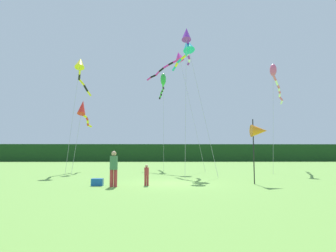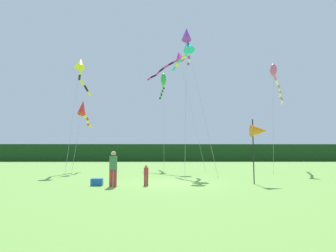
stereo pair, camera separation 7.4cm
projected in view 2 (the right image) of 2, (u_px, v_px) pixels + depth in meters
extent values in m
plane|color=#6B9E42|center=(170.00, 183.00, 16.57)|extent=(120.00, 120.00, 0.00)
cube|color=#193D19|center=(165.00, 153.00, 61.53)|extent=(108.00, 2.90, 3.59)
cylinder|color=#B23338|center=(111.00, 178.00, 14.84)|extent=(0.18, 0.18, 0.87)
cylinder|color=#B23338|center=(115.00, 178.00, 14.85)|extent=(0.18, 0.18, 0.87)
cylinder|color=#3F724C|center=(113.00, 163.00, 14.92)|extent=(0.40, 0.40, 0.69)
sphere|color=tan|center=(113.00, 154.00, 14.96)|extent=(0.25, 0.25, 0.25)
cylinder|color=#B23338|center=(145.00, 181.00, 15.41)|extent=(0.11, 0.11, 0.53)
cylinder|color=#B23338|center=(147.00, 181.00, 15.41)|extent=(0.11, 0.11, 0.53)
cylinder|color=#B23338|center=(146.00, 171.00, 15.45)|extent=(0.24, 0.24, 0.42)
sphere|color=tan|center=(146.00, 166.00, 15.48)|extent=(0.16, 0.16, 0.16)
cube|color=#1959B2|center=(97.00, 182.00, 15.34)|extent=(0.60, 0.36, 0.38)
cylinder|color=black|center=(253.00, 151.00, 16.31)|extent=(0.06, 0.06, 3.62)
cone|color=orange|center=(259.00, 131.00, 16.43)|extent=(0.90, 0.70, 0.70)
cylinder|color=#B2B2B2|center=(201.00, 104.00, 22.60)|extent=(1.66, 4.40, 11.07)
cone|color=#1EB7CC|center=(188.00, 45.00, 25.28)|extent=(1.42, 1.64, 1.48)
cylinder|color=#1EB7CC|center=(187.00, 53.00, 25.54)|extent=(0.32, 0.73, 0.41)
cylinder|color=yellow|center=(184.00, 57.00, 26.10)|extent=(0.55, 0.68, 0.34)
cylinder|color=#1EB7CC|center=(180.00, 60.00, 26.62)|extent=(0.52, 0.70, 0.35)
cylinder|color=yellow|center=(177.00, 64.00, 27.19)|extent=(0.37, 0.72, 0.37)
cylinder|color=#1EB7CC|center=(175.00, 68.00, 27.78)|extent=(0.45, 0.73, 0.41)
cylinder|color=#B2B2B2|center=(186.00, 99.00, 22.21)|extent=(0.47, 3.46, 11.70)
cone|color=purple|center=(186.00, 34.00, 24.47)|extent=(0.93, 1.20, 1.38)
cylinder|color=purple|center=(187.00, 42.00, 24.67)|extent=(0.39, 0.64, 0.36)
cylinder|color=white|center=(188.00, 45.00, 25.19)|extent=(0.24, 0.60, 0.30)
cylinder|color=purple|center=(187.00, 49.00, 25.72)|extent=(0.23, 0.62, 0.37)
cylinder|color=white|center=(187.00, 53.00, 26.24)|extent=(0.38, 0.63, 0.32)
cylinder|color=purple|center=(189.00, 57.00, 26.75)|extent=(0.38, 0.64, 0.36)
cylinder|color=white|center=(189.00, 60.00, 27.27)|extent=(0.23, 0.61, 0.33)
cylinder|color=purple|center=(189.00, 63.00, 27.80)|extent=(0.26, 0.60, 0.30)
cylinder|color=#B2B2B2|center=(77.00, 139.00, 24.52)|extent=(0.06, 2.48, 5.81)
cone|color=red|center=(82.00, 107.00, 26.01)|extent=(0.72, 1.19, 1.54)
cylinder|color=red|center=(83.00, 114.00, 26.26)|extent=(0.29, 0.68, 0.28)
cylinder|color=yellow|center=(85.00, 116.00, 26.87)|extent=(0.34, 0.69, 0.30)
cylinder|color=red|center=(87.00, 118.00, 27.48)|extent=(0.23, 0.69, 0.38)
cylinder|color=yellow|center=(88.00, 121.00, 28.07)|extent=(0.33, 0.72, 0.40)
cylinder|color=red|center=(88.00, 124.00, 28.67)|extent=(0.34, 0.71, 0.38)
cylinder|color=yellow|center=(90.00, 126.00, 29.26)|extent=(0.36, 0.68, 0.29)
cylinder|color=#B2B2B2|center=(73.00, 114.00, 23.48)|extent=(0.38, 4.27, 9.75)
cone|color=yellow|center=(80.00, 63.00, 26.05)|extent=(0.96, 1.27, 1.29)
cylinder|color=yellow|center=(80.00, 71.00, 26.54)|extent=(0.55, 1.20, 0.47)
cylinder|color=black|center=(80.00, 77.00, 27.60)|extent=(0.54, 1.19, 0.44)
cylinder|color=yellow|center=(82.00, 82.00, 28.68)|extent=(0.34, 1.20, 0.45)
cylinder|color=black|center=(86.00, 88.00, 29.78)|extent=(0.28, 1.22, 0.58)
cylinder|color=yellow|center=(89.00, 93.00, 30.89)|extent=(0.27, 1.19, 0.44)
cylinder|color=#B2B2B2|center=(164.00, 122.00, 30.86)|extent=(0.08, 2.59, 9.95)
ellipsoid|color=green|center=(164.00, 79.00, 32.60)|extent=(0.64, 1.12, 1.50)
cylinder|color=green|center=(163.00, 85.00, 32.79)|extent=(0.23, 0.57, 0.33)
cylinder|color=black|center=(164.00, 88.00, 33.29)|extent=(0.26, 0.58, 0.32)
cylinder|color=green|center=(163.00, 89.00, 33.78)|extent=(0.29, 0.56, 0.25)
cylinder|color=black|center=(163.00, 91.00, 34.28)|extent=(0.26, 0.55, 0.26)
cylinder|color=green|center=(162.00, 92.00, 34.77)|extent=(0.33, 0.58, 0.30)
cylinder|color=black|center=(161.00, 94.00, 35.25)|extent=(0.21, 0.56, 0.32)
cylinder|color=green|center=(161.00, 96.00, 35.74)|extent=(0.33, 0.59, 0.31)
cylinder|color=black|center=(160.00, 98.00, 36.23)|extent=(0.28, 0.59, 0.34)
cylinder|color=#B2B2B2|center=(273.00, 119.00, 25.42)|extent=(1.14, 2.11, 9.38)
ellipsoid|color=#E5598C|center=(273.00, 70.00, 26.90)|extent=(0.90, 0.97, 1.26)
cylinder|color=#E5598C|center=(275.00, 77.00, 27.20)|extent=(0.68, 0.88, 0.47)
cylinder|color=white|center=(277.00, 82.00, 27.90)|extent=(0.66, 0.89, 0.47)
cylinder|color=#E5598C|center=(279.00, 86.00, 28.62)|extent=(0.62, 0.87, 0.32)
cylinder|color=white|center=(279.00, 89.00, 29.38)|extent=(0.51, 0.89, 0.29)
cylinder|color=#E5598C|center=(280.00, 92.00, 30.15)|extent=(0.59, 0.87, 0.30)
cylinder|color=white|center=(280.00, 95.00, 30.93)|extent=(0.46, 0.93, 0.40)
cylinder|color=#E5598C|center=(281.00, 98.00, 31.65)|extent=(0.75, 0.83, 0.47)
cylinder|color=white|center=(282.00, 102.00, 32.37)|extent=(0.42, 0.94, 0.46)
cylinder|color=#B2B2B2|center=(192.00, 110.00, 28.74)|extent=(2.29, 2.54, 11.86)
cone|color=#E026B2|center=(179.00, 56.00, 30.52)|extent=(1.44, 1.45, 1.14)
cylinder|color=#E026B2|center=(176.00, 61.00, 30.74)|extent=(0.73, 0.69, 0.33)
cylinder|color=black|center=(171.00, 63.00, 31.28)|extent=(0.65, 0.74, 0.28)
cylinder|color=#E026B2|center=(167.00, 66.00, 31.82)|extent=(0.73, 0.71, 0.38)
cylinder|color=black|center=(162.00, 70.00, 32.36)|extent=(0.67, 0.77, 0.41)
cylinder|color=#E026B2|center=(158.00, 73.00, 32.96)|extent=(0.60, 0.82, 0.44)
cylinder|color=black|center=(154.00, 76.00, 33.51)|extent=(0.74, 0.67, 0.33)
cylinder|color=#E026B2|center=(150.00, 79.00, 34.05)|extent=(0.62, 0.78, 0.34)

